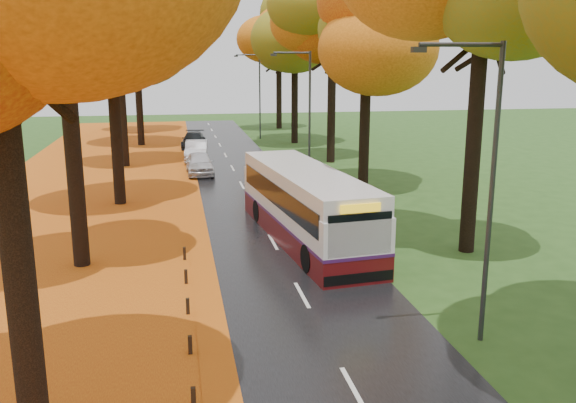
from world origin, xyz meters
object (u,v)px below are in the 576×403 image
object	(u,v)px
streetlamp_mid	(306,107)
car_white	(200,163)
car_silver	(197,151)
car_dark	(194,140)
bus	(306,204)
streetlamp_far	(257,89)
streetlamp_near	(484,172)

from	to	relation	value
streetlamp_mid	car_white	xyz separation A→B (m)	(-6.30, 4.10, -3.94)
car_silver	car_dark	size ratio (longest dim) A/B	0.98
streetlamp_mid	bus	bearing A→B (deg)	-102.00
streetlamp_mid	car_silver	distance (m)	12.23
streetlamp_far	car_silver	size ratio (longest dim) A/B	1.74
car_dark	streetlamp_far	bearing A→B (deg)	46.21
streetlamp_mid	car_silver	world-z (taller)	streetlamp_mid
streetlamp_near	car_white	distance (m)	27.14
bus	streetlamp_mid	bearing A→B (deg)	71.52
streetlamp_near	car_dark	xyz separation A→B (m)	(-6.30, 38.60, -4.00)
streetlamp_mid	streetlamp_far	distance (m)	22.00
streetlamp_far	car_dark	distance (m)	9.21
streetlamp_near	car_dark	bearing A→B (deg)	99.27
streetlamp_mid	car_white	bearing A→B (deg)	146.92
streetlamp_mid	car_white	world-z (taller)	streetlamp_mid
car_silver	streetlamp_far	bearing A→B (deg)	67.41
car_white	car_silver	xyz separation A→B (m)	(0.00, 5.62, 0.02)
car_white	car_dark	bearing A→B (deg)	88.58
streetlamp_near	streetlamp_mid	size ratio (longest dim) A/B	1.00
bus	streetlamp_near	bearing A→B (deg)	-82.34
streetlamp_mid	bus	distance (m)	12.58
car_dark	streetlamp_mid	bearing A→B (deg)	-63.64
streetlamp_near	bus	xyz separation A→B (m)	(-2.54, 10.07, -3.09)
streetlamp_near	streetlamp_far	world-z (taller)	same
streetlamp_far	streetlamp_mid	bearing A→B (deg)	-90.00
bus	car_silver	distance (m)	22.00
streetlamp_far	bus	bearing A→B (deg)	-94.27
streetlamp_near	streetlamp_far	distance (m)	44.00
streetlamp_near	car_white	world-z (taller)	streetlamp_near
streetlamp_mid	car_silver	xyz separation A→B (m)	(-6.30, 9.73, -3.92)
car_white	car_silver	size ratio (longest dim) A/B	0.94
streetlamp_far	bus	xyz separation A→B (m)	(-2.54, -33.93, -3.09)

